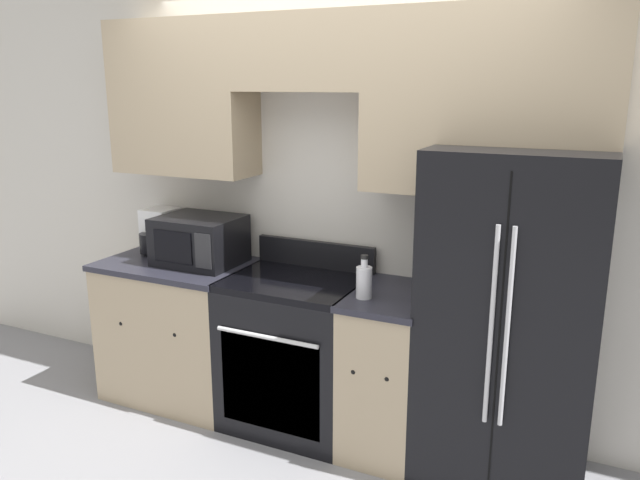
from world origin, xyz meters
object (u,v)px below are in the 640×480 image
Objects in this scene: microwave at (200,240)px; bottle at (364,281)px; oven_range at (295,351)px; refrigerator at (511,318)px.

microwave is 1.17m from bottle.
oven_range is 2.16× the size of microwave.
oven_range is 1.27m from refrigerator.
oven_range is 0.91m from microwave.
bottle is at bearing -14.78° from oven_range.
oven_range is 0.62× the size of refrigerator.
microwave is 2.13× the size of bottle.
refrigerator is 0.76m from bottle.
microwave is (-0.68, 0.04, 0.60)m from oven_range.
bottle reaches higher than oven_range.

